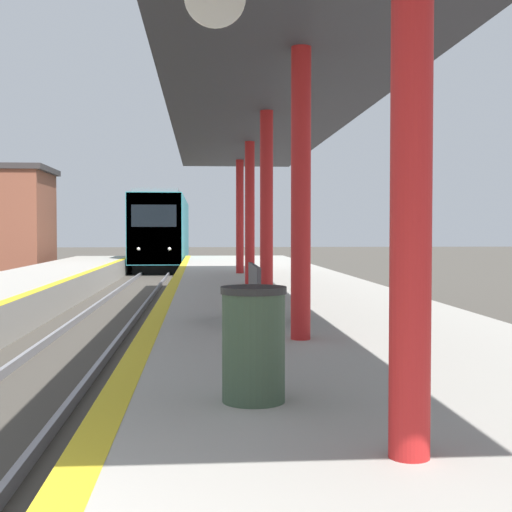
% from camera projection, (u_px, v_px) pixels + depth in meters
% --- Properties ---
extents(train, '(2.87, 19.08, 4.57)m').
position_uv_depth(train, '(164.00, 231.00, 45.89)').
color(train, black).
rests_on(train, ground).
extents(station_canopy, '(4.04, 25.30, 4.13)m').
position_uv_depth(station_canopy, '(267.00, 112.00, 14.56)').
color(station_canopy, red).
rests_on(station_canopy, platform_right).
extents(trash_bin, '(0.57, 0.57, 0.99)m').
position_uv_depth(trash_bin, '(254.00, 344.00, 6.11)').
color(trash_bin, '#384C38').
rests_on(trash_bin, platform_right).
extents(bench, '(0.44, 1.97, 0.92)m').
position_uv_depth(bench, '(247.00, 291.00, 11.53)').
color(bench, '#4C4C51').
rests_on(bench, platform_right).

